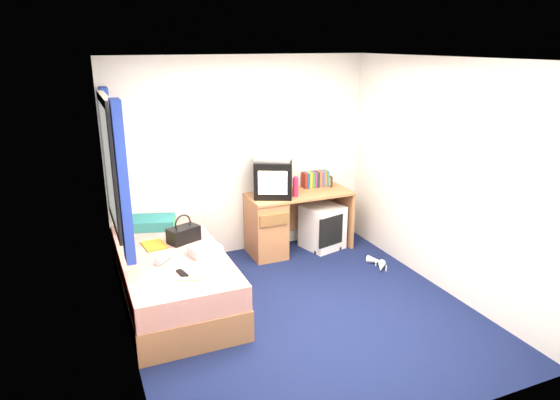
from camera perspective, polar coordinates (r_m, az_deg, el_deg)
name	(u,v)px	position (r m, az deg, el deg)	size (l,w,h in m)	color
ground	(301,312)	(5.03, 2.44, -12.64)	(3.40, 3.40, 0.00)	#0C1438
room_shell	(303,168)	(4.48, 2.68, 3.62)	(3.40, 3.40, 3.40)	white
bed	(173,277)	(5.20, -12.08, -8.64)	(1.01, 2.00, 0.54)	#B2774A
pillow	(151,223)	(5.78, -14.56, -2.54)	(0.53, 0.34, 0.12)	#164D94
desk	(279,222)	(6.18, -0.16, -2.50)	(1.30, 0.55, 0.75)	#B2774A
storage_cube	(322,227)	(6.40, 4.86, -3.06)	(0.45, 0.45, 0.56)	white
crt_tv	(273,178)	(5.98, -0.76, 2.51)	(0.58, 0.56, 0.44)	black
vcr	(273,157)	(5.93, -0.76, 4.97)	(0.42, 0.30, 0.08)	silver
book_row	(315,179)	(6.42, 4.06, 2.39)	(0.34, 0.13, 0.20)	maroon
picture_frame	(330,181)	(6.47, 5.73, 2.18)	(0.02, 0.12, 0.14)	#311F10
pink_water_bottle	(295,187)	(6.00, 1.78, 1.45)	(0.07, 0.07, 0.22)	#E82047
aerosol_can	(287,188)	(6.07, 0.86, 1.36)	(0.05, 0.05, 0.17)	white
handbag	(184,234)	(5.30, -10.96, -3.80)	(0.37, 0.29, 0.30)	black
towel	(205,250)	(4.97, -8.60, -5.65)	(0.28, 0.24, 0.09)	silver
magazine	(154,245)	(5.28, -14.20, -5.02)	(0.21, 0.28, 0.01)	yellow
water_bottle	(163,259)	(4.88, -13.20, -6.53)	(0.07, 0.07, 0.20)	silver
colour_swatch_fan	(189,279)	(4.51, -10.31, -8.84)	(0.22, 0.06, 0.01)	gold
remote_control	(182,273)	(4.61, -11.11, -8.22)	(0.05, 0.16, 0.02)	black
window_assembly	(114,166)	(4.95, -18.48, 3.69)	(0.11, 1.42, 1.40)	silver
white_heels	(379,264)	(6.03, 11.20, -7.16)	(0.24, 0.39, 0.09)	white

